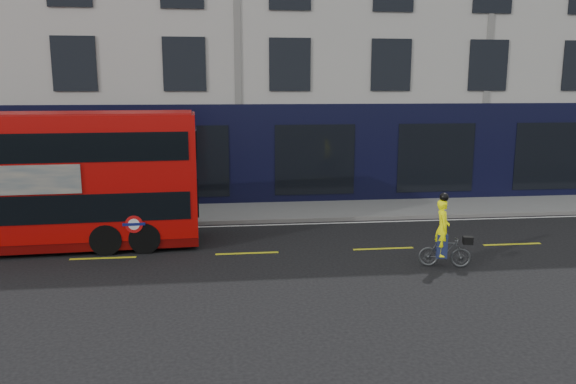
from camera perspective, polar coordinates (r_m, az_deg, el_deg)
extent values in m
plane|color=black|center=(14.74, -3.92, -7.94)|extent=(120.00, 120.00, 0.00)
cube|color=slate|center=(20.98, -4.78, -2.08)|extent=(60.00, 3.00, 0.12)
cube|color=slate|center=(19.52, -4.63, -3.04)|extent=(60.00, 0.12, 0.13)
cube|color=#ABA8A2|center=(27.09, -5.52, 16.65)|extent=(50.00, 10.00, 15.00)
cube|color=black|center=(22.10, -4.99, 3.69)|extent=(50.00, 0.08, 4.00)
cube|color=silver|center=(19.25, -4.59, -3.43)|extent=(58.00, 0.10, 0.01)
cube|color=#B40907|center=(17.82, -25.22, 1.46)|extent=(9.88, 2.68, 3.51)
cube|color=#5A0403|center=(18.19, -24.74, -4.42)|extent=(9.87, 2.64, 0.27)
cube|color=black|center=(17.95, -25.02, -0.99)|extent=(9.49, 2.70, 0.80)
cube|color=black|center=(17.71, -25.46, 4.37)|extent=(9.49, 2.70, 0.80)
cube|color=#950C0A|center=(17.64, -25.68, 7.16)|extent=(9.68, 2.59, 0.07)
cube|color=black|center=(17.26, -9.14, -0.53)|extent=(0.13, 2.00, 0.80)
cube|color=black|center=(17.01, -9.31, 5.06)|extent=(0.13, 2.00, 0.80)
cylinder|color=red|center=(16.35, -15.39, -3.18)|extent=(0.50, 0.04, 0.50)
cylinder|color=white|center=(16.35, -15.39, -3.18)|extent=(0.32, 0.04, 0.32)
cube|color=#0C1459|center=(16.34, -15.39, -3.19)|extent=(0.62, 0.05, 0.08)
cylinder|color=black|center=(17.53, -14.07, -3.67)|extent=(1.00, 2.31, 0.89)
cylinder|color=black|center=(17.66, -17.52, -3.75)|extent=(1.00, 2.31, 0.89)
imported|color=#404344|center=(15.42, 15.64, -5.89)|extent=(1.41, 0.71, 0.82)
imported|color=#FBFF03|center=(15.24, 15.43, -3.52)|extent=(0.48, 0.62, 1.49)
cube|color=black|center=(15.42, 17.81, -4.69)|extent=(0.29, 0.26, 0.20)
cube|color=#1B2349|center=(15.36, 15.34, -5.24)|extent=(0.35, 0.40, 0.63)
sphere|color=black|center=(15.06, 15.58, -0.50)|extent=(0.23, 0.23, 0.23)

